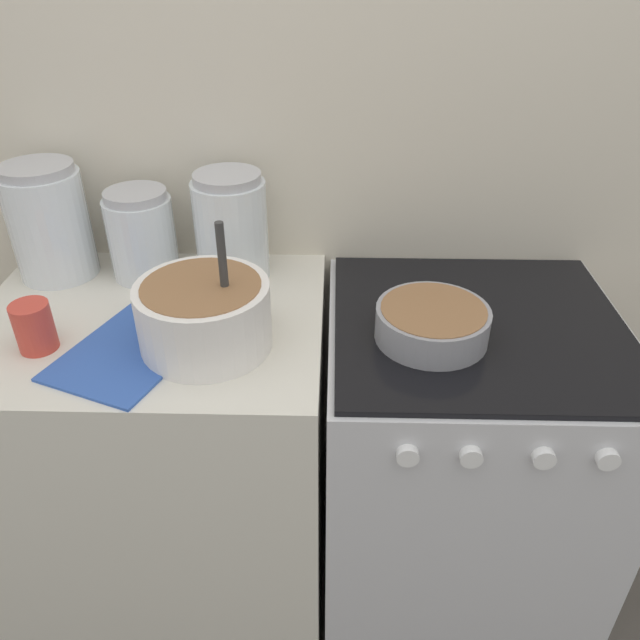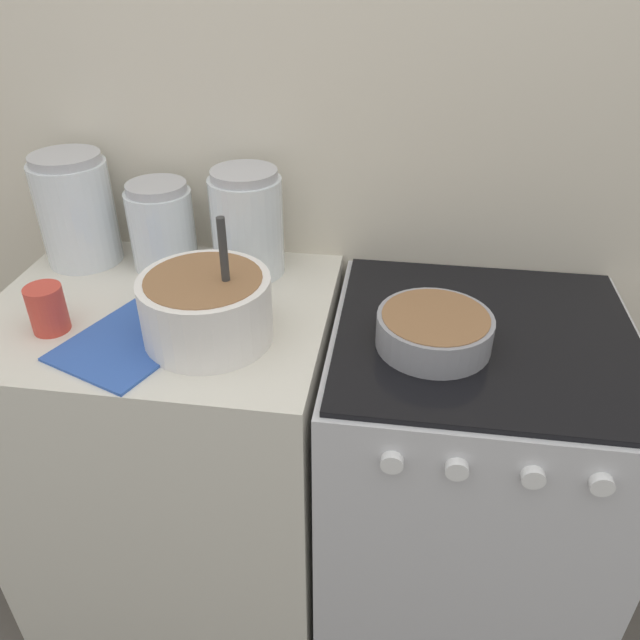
% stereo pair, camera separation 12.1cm
% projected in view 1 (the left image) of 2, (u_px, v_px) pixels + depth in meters
% --- Properties ---
extents(wall_back, '(4.48, 0.05, 2.40)m').
position_uv_depth(wall_back, '(326.00, 123.00, 1.40)').
color(wall_back, beige).
rests_on(wall_back, ground_plane).
extents(countertop_cabinet, '(0.74, 0.60, 0.88)m').
position_uv_depth(countertop_cabinet, '(173.00, 467.00, 1.55)').
color(countertop_cabinet, silver).
rests_on(countertop_cabinet, ground_plane).
extents(stove, '(0.63, 0.62, 0.88)m').
position_uv_depth(stove, '(455.00, 473.00, 1.53)').
color(stove, silver).
rests_on(stove, ground_plane).
extents(mixing_bowl, '(0.26, 0.26, 0.26)m').
position_uv_depth(mixing_bowl, '(204.00, 312.00, 1.18)').
color(mixing_bowl, white).
rests_on(mixing_bowl, countertop_cabinet).
extents(baking_pan, '(0.22, 0.22, 0.07)m').
position_uv_depth(baking_pan, '(432.00, 322.00, 1.23)').
color(baking_pan, gray).
rests_on(baking_pan, stove).
extents(storage_jar_left, '(0.18, 0.18, 0.26)m').
position_uv_depth(storage_jar_left, '(51.00, 229.00, 1.42)').
color(storage_jar_left, silver).
rests_on(storage_jar_left, countertop_cabinet).
extents(storage_jar_middle, '(0.15, 0.15, 0.21)m').
position_uv_depth(storage_jar_middle, '(143.00, 240.00, 1.43)').
color(storage_jar_middle, silver).
rests_on(storage_jar_middle, countertop_cabinet).
extents(storage_jar_right, '(0.16, 0.16, 0.25)m').
position_uv_depth(storage_jar_right, '(232.00, 234.00, 1.41)').
color(storage_jar_right, silver).
rests_on(storage_jar_right, countertop_cabinet).
extents(tin_can, '(0.07, 0.07, 0.10)m').
position_uv_depth(tin_can, '(34.00, 327.00, 1.19)').
color(tin_can, '#CC3F33').
rests_on(tin_can, countertop_cabinet).
extents(recipe_page, '(0.31, 0.35, 0.01)m').
position_uv_depth(recipe_page, '(130.00, 351.00, 1.20)').
color(recipe_page, '#3359B2').
rests_on(recipe_page, countertop_cabinet).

